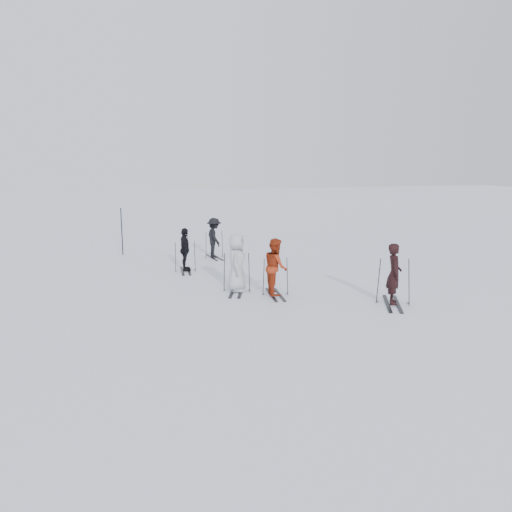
{
  "coord_description": "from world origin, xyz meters",
  "views": [
    {
      "loc": [
        -4.51,
        -14.08,
        3.96
      ],
      "look_at": [
        0.0,
        1.0,
        1.0
      ],
      "focal_mm": 35.0,
      "sensor_mm": 36.0,
      "label": 1
    }
  ],
  "objects": [
    {
      "name": "skis_uphill_far",
      "position": [
        -0.27,
        6.25,
        0.58
      ],
      "size": [
        1.67,
        0.99,
        1.17
      ],
      "primitive_type": null,
      "rotation": [
        0.0,
        0.0,
        1.66
      ],
      "color": "black",
      "rests_on": "ground"
    },
    {
      "name": "ground",
      "position": [
        0.0,
        0.0,
        0.0
      ],
      "size": [
        120.0,
        120.0,
        0.0
      ],
      "primitive_type": "plane",
      "color": "silver",
      "rests_on": "ground"
    },
    {
      "name": "skier_uphill_far",
      "position": [
        -0.27,
        6.25,
        0.83
      ],
      "size": [
        0.71,
        1.12,
        1.66
      ],
      "primitive_type": "imported",
      "rotation": [
        0.0,
        0.0,
        1.66
      ],
      "color": "black",
      "rests_on": "ground"
    },
    {
      "name": "skier_near_dark",
      "position": [
        3.12,
        -2.12,
        0.86
      ],
      "size": [
        0.64,
        0.74,
        1.72
      ],
      "primitive_type": "imported",
      "rotation": [
        0.0,
        0.0,
        1.13
      ],
      "color": "black",
      "rests_on": "ground"
    },
    {
      "name": "skier_uphill_left",
      "position": [
        -1.85,
        3.91,
        0.79
      ],
      "size": [
        0.47,
        0.96,
        1.58
      ],
      "primitive_type": "imported",
      "rotation": [
        0.0,
        0.0,
        1.48
      ],
      "color": "black",
      "rests_on": "ground"
    },
    {
      "name": "piste_marker",
      "position": [
        -3.95,
        8.04,
        1.02
      ],
      "size": [
        0.06,
        0.06,
        2.05
      ],
      "primitive_type": "cylinder",
      "rotation": [
        0.0,
        0.0,
        -0.34
      ],
      "color": "black",
      "rests_on": "ground"
    },
    {
      "name": "skier_grey",
      "position": [
        -0.76,
        0.53,
        0.89
      ],
      "size": [
        0.83,
        1.01,
        1.78
      ],
      "primitive_type": "imported",
      "rotation": [
        0.0,
        0.0,
        1.23
      ],
      "color": "#B1B7BB",
      "rests_on": "ground"
    },
    {
      "name": "skis_red",
      "position": [
        0.25,
        -0.22,
        0.59
      ],
      "size": [
        1.72,
        1.06,
        1.19
      ],
      "primitive_type": null,
      "rotation": [
        0.0,
        0.0,
        1.44
      ],
      "color": "black",
      "rests_on": "ground"
    },
    {
      "name": "skis_near_dark",
      "position": [
        3.12,
        -2.12,
        0.68
      ],
      "size": [
        2.11,
        1.7,
        1.36
      ],
      "primitive_type": null,
      "rotation": [
        0.0,
        0.0,
        1.13
      ],
      "color": "black",
      "rests_on": "ground"
    },
    {
      "name": "skis_uphill_left",
      "position": [
        -1.85,
        3.91,
        0.58
      ],
      "size": [
        1.65,
        0.98,
        1.15
      ],
      "primitive_type": null,
      "rotation": [
        0.0,
        0.0,
        1.48
      ],
      "color": "black",
      "rests_on": "ground"
    },
    {
      "name": "skis_grey",
      "position": [
        -0.76,
        0.53,
        0.63
      ],
      "size": [
        1.94,
        1.45,
        1.26
      ],
      "primitive_type": null,
      "rotation": [
        0.0,
        0.0,
        1.23
      ],
      "color": "black",
      "rests_on": "ground"
    },
    {
      "name": "skier_red",
      "position": [
        0.25,
        -0.22,
        0.86
      ],
      "size": [
        0.75,
        0.91,
        1.71
      ],
      "primitive_type": "imported",
      "rotation": [
        0.0,
        0.0,
        1.44
      ],
      "color": "#982B11",
      "rests_on": "ground"
    }
  ]
}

